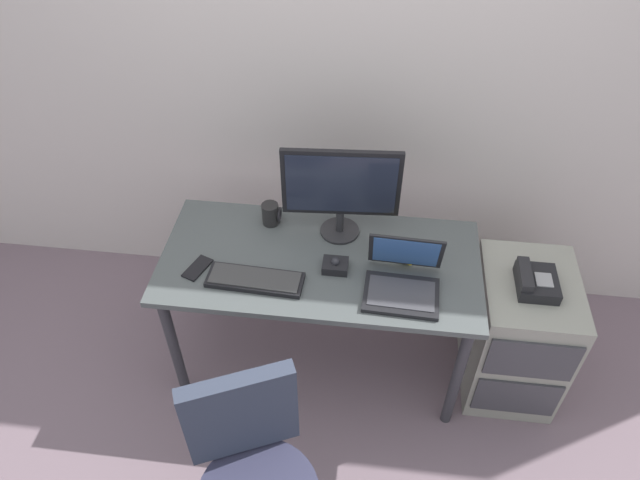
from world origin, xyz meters
TOP-DOWN VIEW (x-y plane):
  - ground_plane at (0.00, 0.00)m, footprint 8.00×8.00m
  - back_wall at (0.00, 0.68)m, footprint 6.00×0.10m
  - desk at (0.00, 0.00)m, footprint 1.41×0.67m
  - file_cabinet at (0.94, 0.01)m, footprint 0.42×0.53m
  - desk_phone at (0.93, -0.01)m, footprint 0.17×0.20m
  - monitor_main at (0.07, 0.19)m, footprint 0.52×0.18m
  - keyboard at (-0.26, -0.16)m, footprint 0.42×0.15m
  - laptop at (0.36, -0.12)m, footprint 0.32×0.30m
  - trackball_mouse at (0.07, -0.05)m, footprint 0.11×0.09m
  - coffee_mug at (-0.25, 0.22)m, footprint 0.09×0.08m
  - cell_phone at (-0.52, -0.12)m, footprint 0.11×0.16m
  - banana at (0.33, 0.06)m, footprint 0.17×0.16m

SIDE VIEW (x-z plane):
  - ground_plane at x=0.00m, z-range 0.00..0.00m
  - file_cabinet at x=0.94m, z-range 0.00..0.70m
  - desk at x=0.00m, z-range 0.28..1.03m
  - desk_phone at x=0.93m, z-range 0.69..0.78m
  - cell_phone at x=-0.52m, z-range 0.75..0.76m
  - keyboard at x=-0.26m, z-range 0.75..0.77m
  - banana at x=0.33m, z-range 0.75..0.79m
  - trackball_mouse at x=0.07m, z-range 0.74..0.80m
  - laptop at x=0.36m, z-range 0.68..0.92m
  - coffee_mug at x=-0.25m, z-range 0.75..0.85m
  - monitor_main at x=0.07m, z-range 0.78..1.23m
  - back_wall at x=0.00m, z-range 0.00..2.80m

